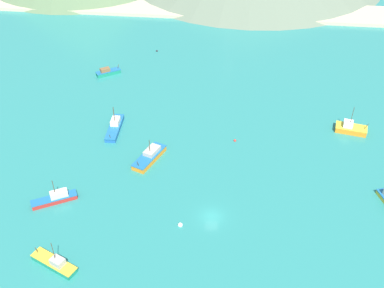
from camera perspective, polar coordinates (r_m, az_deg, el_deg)
ground at (r=113.82m, az=3.61°, el=1.88°), size 260.00×280.00×0.50m
fishing_boat_0 at (r=117.91m, az=18.80°, el=1.84°), size 7.77×4.59×6.89m
fishing_boat_3 at (r=103.53m, az=-5.19°, el=-1.51°), size 6.53×10.23×5.29m
fishing_boat_4 at (r=114.02m, az=-9.41°, el=2.10°), size 3.00×10.85×6.05m
fishing_boat_5 at (r=96.90m, az=-16.34°, el=-6.37°), size 8.80×6.08×5.46m
fishing_boat_6 at (r=138.17m, az=-10.26°, el=8.65°), size 6.97×5.75×2.40m
fishing_boat_7 at (r=85.66m, az=-16.42°, el=-13.77°), size 9.02×5.77×6.12m
buoy_0 at (r=109.51m, az=5.26°, el=0.42°), size 0.63×0.63×0.63m
buoy_1 at (r=150.25m, az=-4.31°, el=11.26°), size 0.65×0.65×0.65m
buoy_2 at (r=89.00m, az=-1.44°, el=-9.85°), size 0.92×0.92×0.92m
beach_strip at (r=180.89m, az=5.20°, el=15.96°), size 247.00×17.95×1.20m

